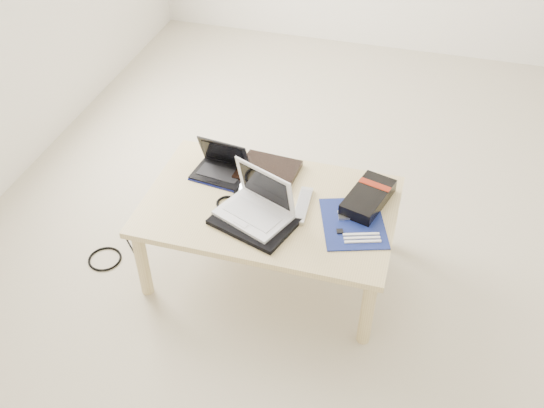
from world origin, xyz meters
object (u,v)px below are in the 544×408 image
(coffee_table, at_px, (270,212))
(white_laptop, at_px, (257,205))
(gpu_box, at_px, (368,198))
(netbook, at_px, (221,167))

(coffee_table, relative_size, white_laptop, 3.14)
(white_laptop, distance_m, gpu_box, 0.49)
(coffee_table, xyz_separation_m, netbook, (-0.27, 0.15, 0.08))
(netbook, bearing_deg, gpu_box, -2.17)
(coffee_table, height_order, white_laptop, white_laptop)
(gpu_box, bearing_deg, white_laptop, -154.24)
(coffee_table, xyz_separation_m, gpu_box, (0.41, 0.12, 0.08))
(netbook, relative_size, gpu_box, 0.82)
(coffee_table, bearing_deg, netbook, 152.03)
(netbook, distance_m, gpu_box, 0.69)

